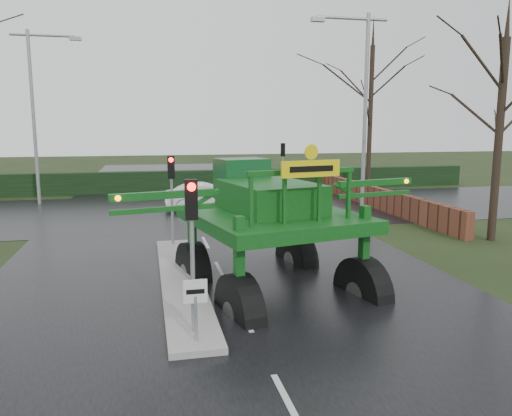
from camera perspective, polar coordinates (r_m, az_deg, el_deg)
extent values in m
plane|color=black|center=(12.51, -1.45, -12.34)|extent=(140.00, 140.00, 0.00)
cube|color=black|center=(22.02, -6.41, -2.81)|extent=(14.00, 80.00, 0.02)
cube|color=black|center=(27.89, -7.71, -0.26)|extent=(80.00, 12.00, 0.02)
cube|color=gray|center=(15.14, -8.53, -8.20)|extent=(1.20, 10.00, 0.16)
cube|color=black|center=(35.70, -8.81, 3.02)|extent=(44.00, 0.90, 1.50)
cube|color=#592D1E|center=(30.48, 12.34, 1.56)|extent=(0.40, 20.00, 1.20)
cylinder|color=gray|center=(10.72, -6.89, -12.48)|extent=(0.07, 0.07, 1.00)
cube|color=silver|center=(10.52, -6.96, -9.44)|extent=(0.50, 0.04, 0.50)
cube|color=black|center=(10.50, -6.95, -9.48)|extent=(0.38, 0.01, 0.10)
cylinder|color=gray|center=(10.85, -7.26, -6.10)|extent=(0.10, 0.10, 3.50)
cube|color=black|center=(10.57, -7.42, 0.97)|extent=(0.26, 0.22, 0.85)
sphere|color=#FF0C07|center=(10.40, -7.38, 2.40)|extent=(0.18, 0.18, 0.18)
cylinder|color=gray|center=(19.16, -9.58, 0.60)|extent=(0.10, 0.10, 3.50)
cube|color=black|center=(19.00, -9.69, 4.62)|extent=(0.26, 0.22, 0.85)
sphere|color=#FF0C07|center=(18.85, -9.69, 5.44)|extent=(0.18, 0.18, 0.18)
cylinder|color=gray|center=(32.73, 3.07, 4.31)|extent=(0.10, 0.10, 3.50)
cube|color=black|center=(32.63, 3.09, 6.67)|extent=(0.26, 0.22, 0.85)
sphere|color=#FF0C07|center=(32.75, 3.04, 7.17)|extent=(0.18, 0.18, 0.18)
cylinder|color=gray|center=(25.75, 12.34, 9.98)|extent=(0.20, 0.20, 10.00)
cylinder|color=gray|center=(25.92, 11.01, 20.49)|extent=(3.52, 0.14, 0.14)
cube|color=gray|center=(25.28, 7.08, 20.60)|extent=(0.65, 0.30, 0.20)
cylinder|color=gray|center=(32.05, -24.07, 9.23)|extent=(0.20, 0.20, 10.00)
cylinder|color=gray|center=(32.30, -23.20, 17.68)|extent=(3.52, 0.14, 0.14)
cube|color=gray|center=(32.03, -19.94, 17.73)|extent=(0.65, 0.30, 0.20)
cylinder|color=black|center=(22.16, 25.97, 6.81)|extent=(0.32, 0.32, 8.00)
cone|color=black|center=(22.52, 26.86, 18.67)|extent=(0.24, 0.24, 2.00)
cylinder|color=black|center=(35.80, 12.91, 9.73)|extent=(0.32, 0.32, 10.00)
cone|color=black|center=(36.33, 13.26, 18.91)|extent=(0.24, 0.24, 2.50)
cylinder|color=black|center=(13.48, -12.46, -6.31)|extent=(1.01, 2.15, 2.07)
cylinder|color=#595B56|center=(13.48, -12.46, -6.31)|extent=(0.75, 0.84, 0.73)
cube|color=#0D4B14|center=(13.20, -12.66, -0.88)|extent=(0.27, 0.27, 2.38)
cylinder|color=black|center=(14.70, 1.92, -4.78)|extent=(1.01, 2.15, 2.07)
cylinder|color=#595B56|center=(14.70, 1.92, -4.78)|extent=(0.75, 0.84, 0.73)
cube|color=#0D4B14|center=(14.44, 1.95, 0.21)|extent=(0.27, 0.27, 2.38)
cylinder|color=black|center=(10.04, -7.70, -11.67)|extent=(1.01, 2.15, 2.07)
cylinder|color=#595B56|center=(10.04, -7.70, -11.67)|extent=(0.75, 0.84, 0.73)
cube|color=#0D4B14|center=(9.66, -7.87, -4.47)|extent=(0.27, 0.27, 2.38)
cylinder|color=black|center=(11.62, 10.36, -8.79)|extent=(1.01, 2.15, 2.07)
cylinder|color=#595B56|center=(11.62, 10.36, -8.79)|extent=(0.75, 0.84, 0.73)
cube|color=#0D4B14|center=(11.29, 10.56, -2.52)|extent=(0.27, 0.27, 2.38)
cube|color=#0D4B14|center=(11.88, -1.99, 1.52)|extent=(5.33, 5.80, 0.36)
cube|color=#0D4B14|center=(12.01, -2.39, 4.34)|extent=(2.90, 3.53, 0.93)
cube|color=#104721|center=(13.92, -5.71, 6.49)|extent=(1.79, 1.55, 1.35)
cube|color=#0D4B14|center=(10.27, 1.62, 8.71)|extent=(3.06, 0.80, 0.12)
cube|color=#0D4B14|center=(10.53, -18.04, 5.16)|extent=(2.67, 0.77, 0.19)
sphere|color=orange|center=(10.35, -24.26, 4.73)|extent=(0.15, 0.15, 0.15)
cube|color=#0D4B14|center=(13.10, 12.28, 6.14)|extent=(2.67, 0.77, 0.19)
sphere|color=orange|center=(13.74, 16.35, 6.12)|extent=(0.15, 0.15, 0.15)
cube|color=yellow|center=(9.90, 2.71, 9.27)|extent=(1.63, 0.42, 0.41)
cube|color=black|center=(9.90, 2.71, 9.27)|extent=(1.22, 0.28, 0.15)
cylinder|color=yellow|center=(9.90, 2.73, 11.67)|extent=(0.37, 0.12, 0.37)
imported|color=silver|center=(27.83, -5.65, -0.25)|extent=(4.53, 1.58, 1.49)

